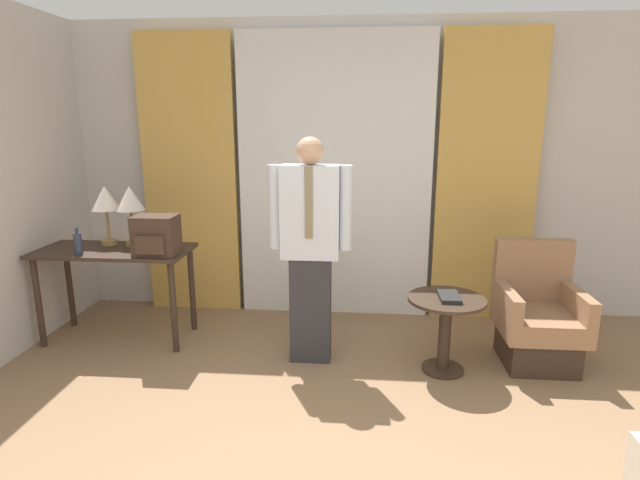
# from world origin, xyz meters

# --- Properties ---
(wall_back) EXTENTS (10.00, 0.06, 2.70)m
(wall_back) POSITION_xyz_m (0.00, 3.01, 1.35)
(wall_back) COLOR beige
(wall_back) RESTS_ON ground_plane
(curtain_sheer_center) EXTENTS (1.76, 0.06, 2.58)m
(curtain_sheer_center) POSITION_xyz_m (0.00, 2.88, 1.29)
(curtain_sheer_center) COLOR white
(curtain_sheer_center) RESTS_ON ground_plane
(curtain_drape_left) EXTENTS (0.88, 0.06, 2.58)m
(curtain_drape_left) POSITION_xyz_m (-1.36, 2.88, 1.29)
(curtain_drape_left) COLOR gold
(curtain_drape_left) RESTS_ON ground_plane
(curtain_drape_right) EXTENTS (0.88, 0.06, 2.58)m
(curtain_drape_right) POSITION_xyz_m (1.36, 2.88, 1.29)
(curtain_drape_right) COLOR gold
(curtain_drape_right) RESTS_ON ground_plane
(desk) EXTENTS (1.24, 0.56, 0.78)m
(desk) POSITION_xyz_m (-1.77, 2.13, 0.66)
(desk) COLOR #38281E
(desk) RESTS_ON ground_plane
(table_lamp_left) EXTENTS (0.23, 0.23, 0.50)m
(table_lamp_left) POSITION_xyz_m (-1.88, 2.27, 1.16)
(table_lamp_left) COLOR #9E7F47
(table_lamp_left) RESTS_ON desk
(table_lamp_right) EXTENTS (0.23, 0.23, 0.50)m
(table_lamp_right) POSITION_xyz_m (-1.67, 2.27, 1.16)
(table_lamp_right) COLOR #9E7F47
(table_lamp_right) RESTS_ON desk
(bottle_near_edge) EXTENTS (0.06, 0.06, 0.22)m
(bottle_near_edge) POSITION_xyz_m (-1.97, 1.96, 0.87)
(bottle_near_edge) COLOR #2D3851
(bottle_near_edge) RESTS_ON desk
(backpack) EXTENTS (0.32, 0.27, 0.31)m
(backpack) POSITION_xyz_m (-1.34, 1.99, 0.94)
(backpack) COLOR #422D23
(backpack) RESTS_ON desk
(person) EXTENTS (0.61, 0.21, 1.70)m
(person) POSITION_xyz_m (-0.12, 1.87, 0.93)
(person) COLOR #2D2D33
(person) RESTS_ON ground_plane
(armchair) EXTENTS (0.58, 0.61, 0.92)m
(armchair) POSITION_xyz_m (1.60, 1.98, 0.33)
(armchair) COLOR #38281E
(armchair) RESTS_ON ground_plane
(side_table) EXTENTS (0.56, 0.56, 0.57)m
(side_table) POSITION_xyz_m (0.87, 1.77, 0.39)
(side_table) COLOR #38281E
(side_table) RESTS_ON ground_plane
(book) EXTENTS (0.14, 0.25, 0.03)m
(book) POSITION_xyz_m (0.89, 1.75, 0.59)
(book) COLOR black
(book) RESTS_ON side_table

